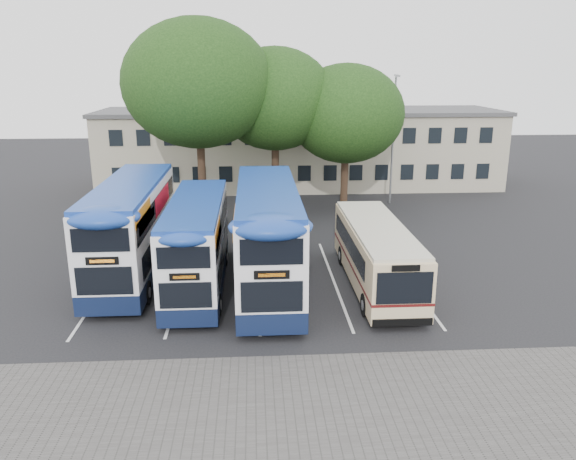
# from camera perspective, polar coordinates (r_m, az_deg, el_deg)

# --- Properties ---
(ground) EXTENTS (120.00, 120.00, 0.00)m
(ground) POSITION_cam_1_polar(r_m,az_deg,el_deg) (21.95, 7.13, -9.82)
(ground) COLOR black
(ground) RESTS_ON ground
(paving_strip) EXTENTS (40.00, 6.00, 0.01)m
(paving_strip) POSITION_cam_1_polar(r_m,az_deg,el_deg) (17.37, 3.45, -17.36)
(paving_strip) COLOR #595654
(paving_strip) RESTS_ON ground
(bay_lines) EXTENTS (14.12, 11.00, 0.01)m
(bay_lines) POSITION_cam_1_polar(r_m,az_deg,el_deg) (26.17, -3.02, -5.26)
(bay_lines) COLOR silver
(bay_lines) RESTS_ON ground
(depot_building) EXTENTS (32.40, 8.40, 6.20)m
(depot_building) POSITION_cam_1_polar(r_m,az_deg,el_deg) (46.93, 1.24, 8.43)
(depot_building) COLOR #B1AD8F
(depot_building) RESTS_ON ground
(lamp_post) EXTENTS (0.25, 1.05, 9.06)m
(lamp_post) POSITION_cam_1_polar(r_m,az_deg,el_deg) (40.78, 10.65, 9.69)
(lamp_post) COLOR gray
(lamp_post) RESTS_ON ground
(tree_left) EXTENTS (9.31, 9.31, 12.53)m
(tree_left) POSITION_cam_1_polar(r_m,az_deg,el_deg) (36.06, -9.14, 14.47)
(tree_left) COLOR black
(tree_left) RESTS_ON ground
(tree_mid) EXTENTS (7.86, 7.86, 10.88)m
(tree_mid) POSITION_cam_1_polar(r_m,az_deg,el_deg) (37.77, -1.34, 13.15)
(tree_mid) COLOR black
(tree_mid) RESTS_ON ground
(tree_right) EXTENTS (7.71, 7.71, 9.83)m
(tree_right) POSITION_cam_1_polar(r_m,az_deg,el_deg) (38.29, 5.93, 11.66)
(tree_right) COLOR black
(tree_right) RESTS_ON ground
(bus_dd_left) EXTENTS (2.60, 10.72, 4.47)m
(bus_dd_left) POSITION_cam_1_polar(r_m,az_deg,el_deg) (27.27, -15.58, 0.50)
(bus_dd_left) COLOR #0F1A3A
(bus_dd_left) RESTS_ON ground
(bus_dd_mid) EXTENTS (2.32, 9.58, 3.99)m
(bus_dd_mid) POSITION_cam_1_polar(r_m,az_deg,el_deg) (25.22, -9.22, -1.01)
(bus_dd_mid) COLOR #0F1A3A
(bus_dd_mid) RESTS_ON ground
(bus_dd_right) EXTENTS (2.67, 11.00, 4.58)m
(bus_dd_right) POSITION_cam_1_polar(r_m,az_deg,el_deg) (24.84, -2.10, -0.29)
(bus_dd_right) COLOR #0F1A3A
(bus_dd_right) RESTS_ON ground
(bus_single) EXTENTS (2.43, 9.55, 2.85)m
(bus_single) POSITION_cam_1_polar(r_m,az_deg,el_deg) (25.57, 8.95, -2.13)
(bus_single) COLOR beige
(bus_single) RESTS_ON ground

